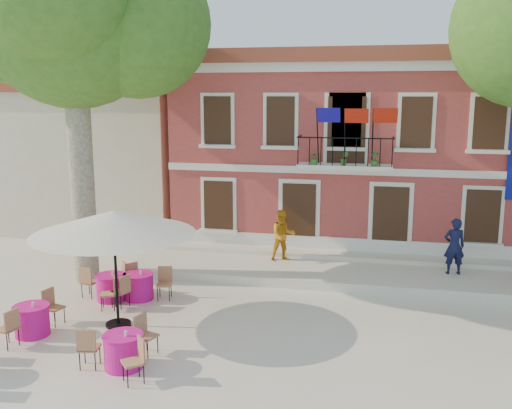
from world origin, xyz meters
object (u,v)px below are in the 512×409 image
object	(u,v)px
cafe_table_0	(32,319)
cafe_table_1	(123,349)
plane_tree_west	(72,16)
cafe_table_3	(139,285)
pedestrian_navy	(454,246)
patio_umbrella	(113,223)
cafe_table_4	(111,286)
pedestrian_orange	(283,235)

from	to	relation	value
cafe_table_0	cafe_table_1	distance (m)	3.18
plane_tree_west	cafe_table_1	distance (m)	10.18
cafe_table_1	cafe_table_0	bearing A→B (deg)	159.52
plane_tree_west	cafe_table_3	world-z (taller)	plane_tree_west
pedestrian_navy	cafe_table_0	xyz separation A→B (m)	(-10.72, -6.48, -0.78)
patio_umbrella	pedestrian_navy	distance (m)	10.55
cafe_table_0	cafe_table_4	bearing A→B (deg)	73.53
pedestrian_navy	pedestrian_orange	world-z (taller)	pedestrian_navy
plane_tree_west	pedestrian_orange	world-z (taller)	plane_tree_west
cafe_table_3	cafe_table_1	bearing A→B (deg)	-70.63
cafe_table_0	cafe_table_3	size ratio (longest dim) A/B	1.07
plane_tree_west	patio_umbrella	bearing A→B (deg)	-50.92
pedestrian_orange	patio_umbrella	bearing A→B (deg)	-143.33
cafe_table_3	cafe_table_4	distance (m)	0.80
cafe_table_1	cafe_table_4	bearing A→B (deg)	119.79
pedestrian_orange	plane_tree_west	bearing A→B (deg)	179.58
cafe_table_4	cafe_table_1	bearing A→B (deg)	-60.21
cafe_table_0	cafe_table_4	distance (m)	2.82
patio_umbrella	cafe_table_3	bearing A→B (deg)	98.17
pedestrian_orange	cafe_table_0	xyz separation A→B (m)	(-5.17, -6.79, -0.76)
plane_tree_west	patio_umbrella	world-z (taller)	plane_tree_west
pedestrian_navy	pedestrian_orange	bearing A→B (deg)	-13.15
plane_tree_west	cafe_table_1	world-z (taller)	plane_tree_west
pedestrian_navy	cafe_table_1	xyz separation A→B (m)	(-7.73, -7.59, -0.78)
cafe_table_1	cafe_table_4	distance (m)	4.40
cafe_table_4	pedestrian_navy	bearing A→B (deg)	20.84
patio_umbrella	cafe_table_4	xyz separation A→B (m)	(-1.03, 1.70, -2.32)
cafe_table_3	pedestrian_navy	bearing A→B (deg)	20.96
pedestrian_navy	cafe_table_1	bearing A→B (deg)	34.60
cafe_table_1	patio_umbrella	bearing A→B (deg)	118.59
cafe_table_3	patio_umbrella	bearing A→B (deg)	-81.83
plane_tree_west	pedestrian_orange	xyz separation A→B (m)	(5.99, 2.54, -7.02)
patio_umbrella	cafe_table_0	world-z (taller)	patio_umbrella
pedestrian_navy	cafe_table_3	bearing A→B (deg)	11.08
plane_tree_west	pedestrian_navy	world-z (taller)	plane_tree_west
pedestrian_orange	cafe_table_1	size ratio (longest dim) A/B	0.96
plane_tree_west	pedestrian_orange	size ratio (longest dim) A/B	6.33
plane_tree_west	cafe_table_0	bearing A→B (deg)	-79.16
cafe_table_0	cafe_table_4	world-z (taller)	same
cafe_table_0	cafe_table_3	bearing A→B (deg)	62.43
cafe_table_0	cafe_table_1	world-z (taller)	same
plane_tree_west	cafe_table_1	size ratio (longest dim) A/B	6.05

